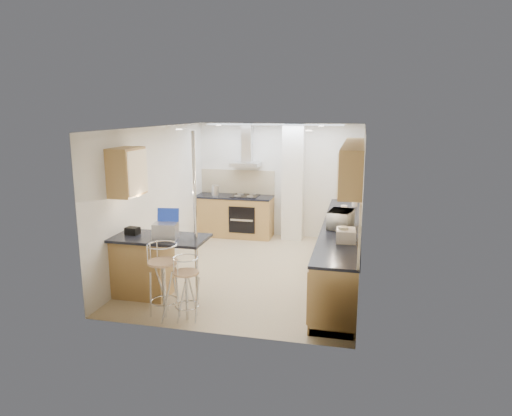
% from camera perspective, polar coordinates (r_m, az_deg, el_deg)
% --- Properties ---
extents(ground, '(4.80, 4.80, 0.00)m').
position_cam_1_polar(ground, '(8.17, -0.22, -7.75)').
color(ground, tan).
rests_on(ground, ground).
extents(room_shell, '(3.64, 4.84, 2.51)m').
position_cam_1_polar(room_shell, '(8.07, 2.63, 3.32)').
color(room_shell, white).
rests_on(room_shell, ground).
extents(right_counter, '(0.63, 4.40, 0.92)m').
position_cam_1_polar(right_counter, '(7.83, 10.57, -5.29)').
color(right_counter, '#B58D48').
rests_on(right_counter, ground).
extents(back_counter, '(1.70, 0.63, 0.92)m').
position_cam_1_polar(back_counter, '(10.22, -2.71, -0.98)').
color(back_counter, '#B58D48').
rests_on(back_counter, ground).
extents(peninsula, '(1.47, 0.72, 0.94)m').
position_cam_1_polar(peninsula, '(7.07, -11.97, -7.16)').
color(peninsula, '#B58D48').
rests_on(peninsula, ground).
extents(microwave, '(0.43, 0.57, 0.29)m').
position_cam_1_polar(microwave, '(7.43, 10.54, -1.40)').
color(microwave, white).
rests_on(microwave, right_counter).
extents(laptop, '(0.37, 0.30, 0.23)m').
position_cam_1_polar(laptop, '(6.77, -11.24, -2.84)').
color(laptop, '#AAABB2').
rests_on(laptop, peninsula).
extents(bag, '(0.22, 0.17, 0.11)m').
position_cam_1_polar(bag, '(7.14, -15.18, -2.76)').
color(bag, black).
rests_on(bag, peninsula).
extents(bar_stool_near, '(0.49, 0.49, 1.05)m').
position_cam_1_polar(bar_stool_near, '(6.35, -11.47, -8.90)').
color(bar_stool_near, tan).
rests_on(bar_stool_near, ground).
extents(bar_stool_end, '(0.51, 0.51, 0.89)m').
position_cam_1_polar(bar_stool_end, '(6.26, -8.66, -9.91)').
color(bar_stool_end, tan).
rests_on(bar_stool_end, ground).
extents(jar_a, '(0.13, 0.13, 0.16)m').
position_cam_1_polar(jar_a, '(8.47, 10.93, -0.21)').
color(jar_a, beige).
rests_on(jar_a, right_counter).
extents(jar_b, '(0.14, 0.14, 0.16)m').
position_cam_1_polar(jar_b, '(9.17, 12.23, 0.67)').
color(jar_b, beige).
rests_on(jar_b, right_counter).
extents(jar_c, '(0.18, 0.18, 0.21)m').
position_cam_1_polar(jar_c, '(6.71, 10.81, -3.22)').
color(jar_c, '#BEB898').
rests_on(jar_c, right_counter).
extents(jar_d, '(0.12, 0.12, 0.16)m').
position_cam_1_polar(jar_d, '(7.30, 10.12, -2.17)').
color(jar_d, white).
rests_on(jar_d, right_counter).
extents(bread_bin, '(0.29, 0.36, 0.18)m').
position_cam_1_polar(bread_bin, '(6.71, 11.16, -3.37)').
color(bread_bin, beige).
rests_on(bread_bin, right_counter).
extents(kettle, '(0.16, 0.16, 0.23)m').
position_cam_1_polar(kettle, '(10.16, -5.11, 2.23)').
color(kettle, silver).
rests_on(kettle, back_counter).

